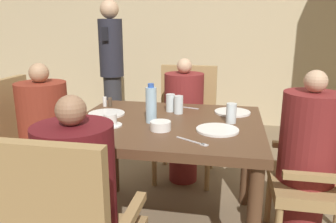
% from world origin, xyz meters
% --- Properties ---
extents(wall_back, '(8.00, 0.06, 2.80)m').
position_xyz_m(wall_back, '(0.00, 2.56, 1.40)').
color(wall_back, '#C6B289').
rests_on(wall_back, ground_plane).
extents(dining_table, '(1.14, 0.97, 0.74)m').
position_xyz_m(dining_table, '(0.00, 0.00, 0.64)').
color(dining_table, brown).
rests_on(dining_table, ground_plane).
extents(chair_left_side, '(0.50, 0.50, 0.96)m').
position_xyz_m(chair_left_side, '(-0.96, -0.00, 0.51)').
color(chair_left_side, '#A88451').
rests_on(chair_left_side, ground_plane).
extents(diner_in_left_chair, '(0.32, 0.32, 1.07)m').
position_xyz_m(diner_in_left_chair, '(-0.82, 0.00, 0.55)').
color(diner_in_left_chair, maroon).
rests_on(diner_in_left_chair, ground_plane).
extents(chair_far_side, '(0.50, 0.50, 0.96)m').
position_xyz_m(chair_far_side, '(0.00, 0.88, 0.51)').
color(chair_far_side, '#A88451').
rests_on(chair_far_side, ground_plane).
extents(diner_in_far_chair, '(0.32, 0.32, 1.05)m').
position_xyz_m(diner_in_far_chair, '(-0.00, 0.74, 0.54)').
color(diner_in_far_chair, maroon).
rests_on(diner_in_far_chair, ground_plane).
extents(chair_right_side, '(0.50, 0.50, 0.96)m').
position_xyz_m(chair_right_side, '(0.96, -0.00, 0.51)').
color(chair_right_side, '#A88451').
rests_on(chair_right_side, ground_plane).
extents(diner_in_right_chair, '(0.32, 0.32, 1.07)m').
position_xyz_m(diner_in_right_chair, '(0.82, 0.00, 0.55)').
color(diner_in_right_chair, maroon).
rests_on(diner_in_right_chair, ground_plane).
extents(diner_in_near_chair, '(0.32, 0.32, 1.04)m').
position_xyz_m(diner_in_near_chair, '(-0.23, -0.74, 0.54)').
color(diner_in_near_chair, '#5B1419').
rests_on(diner_in_near_chair, ground_plane).
extents(standing_host, '(0.27, 0.30, 1.57)m').
position_xyz_m(standing_host, '(-0.97, 1.67, 0.85)').
color(standing_host, '#2D2D33').
rests_on(standing_host, ground_plane).
extents(plate_main_left, '(0.23, 0.23, 0.01)m').
position_xyz_m(plate_main_left, '(0.31, -0.12, 0.74)').
color(plate_main_left, white).
rests_on(plate_main_left, dining_table).
extents(plate_main_right, '(0.23, 0.23, 0.01)m').
position_xyz_m(plate_main_right, '(-0.41, 0.08, 0.74)').
color(plate_main_right, white).
rests_on(plate_main_right, dining_table).
extents(plate_dessert_center, '(0.23, 0.23, 0.01)m').
position_xyz_m(plate_dessert_center, '(0.39, 0.28, 0.74)').
color(plate_dessert_center, white).
rests_on(plate_dessert_center, dining_table).
extents(teacup_with_saucer, '(0.13, 0.13, 0.07)m').
position_xyz_m(teacup_with_saucer, '(-0.30, -0.15, 0.77)').
color(teacup_with_saucer, white).
rests_on(teacup_with_saucer, dining_table).
extents(bowl_small, '(0.12, 0.12, 0.05)m').
position_xyz_m(bowl_small, '(0.00, -0.17, 0.76)').
color(bowl_small, white).
rests_on(bowl_small, dining_table).
extents(water_bottle, '(0.07, 0.07, 0.24)m').
position_xyz_m(water_bottle, '(-0.09, -0.03, 0.85)').
color(water_bottle, '#A3C6DB').
rests_on(water_bottle, dining_table).
extents(glass_tall_near, '(0.06, 0.06, 0.12)m').
position_xyz_m(glass_tall_near, '(0.38, 0.05, 0.80)').
color(glass_tall_near, silver).
rests_on(glass_tall_near, dining_table).
extents(glass_tall_mid, '(0.06, 0.06, 0.12)m').
position_xyz_m(glass_tall_mid, '(-0.02, 0.24, 0.80)').
color(glass_tall_mid, silver).
rests_on(glass_tall_mid, dining_table).
extents(glass_tall_far, '(0.06, 0.06, 0.12)m').
position_xyz_m(glass_tall_far, '(0.04, 0.20, 0.80)').
color(glass_tall_far, silver).
rests_on(glass_tall_far, dining_table).
extents(salt_shaker, '(0.03, 0.03, 0.07)m').
position_xyz_m(salt_shaker, '(-0.51, 0.29, 0.77)').
color(salt_shaker, white).
rests_on(salt_shaker, dining_table).
extents(pepper_shaker, '(0.03, 0.03, 0.06)m').
position_xyz_m(pepper_shaker, '(-0.47, 0.29, 0.77)').
color(pepper_shaker, '#4C3D2D').
rests_on(pepper_shaker, dining_table).
extents(fork_beside_plate, '(0.17, 0.11, 0.00)m').
position_xyz_m(fork_beside_plate, '(0.21, -0.33, 0.74)').
color(fork_beside_plate, silver).
rests_on(fork_beside_plate, dining_table).
extents(knife_beside_plate, '(0.20, 0.07, 0.00)m').
position_xyz_m(knife_beside_plate, '(0.07, 0.36, 0.74)').
color(knife_beside_plate, silver).
rests_on(knife_beside_plate, dining_table).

